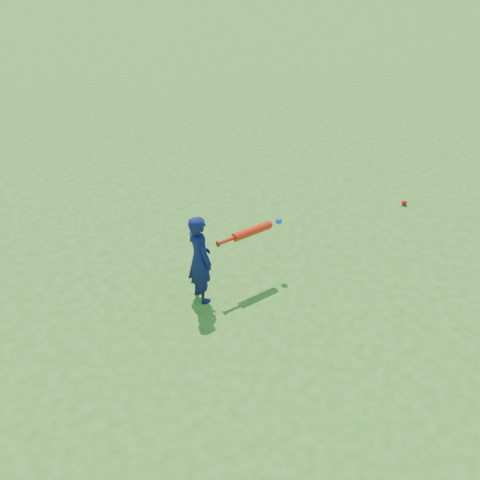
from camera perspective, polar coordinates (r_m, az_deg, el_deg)
The scene contains 4 objects.
ground at distance 5.14m, azimuth -4.12°, elevation -10.98°, with size 80.00×80.00×0.00m, color #2E6E1A.
child at distance 5.39m, azimuth -4.32°, elevation -2.02°, with size 0.36×0.23×0.98m, color #0F1447.
ground_ball_red at distance 7.71m, azimuth 17.13°, elevation 3.82°, with size 0.07×0.07×0.07m, color red.
bat_swing at distance 5.59m, azimuth 1.55°, elevation 1.05°, with size 0.83×0.11×0.09m.
Camera 1 is at (-2.01, -3.19, 3.50)m, focal length 40.00 mm.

